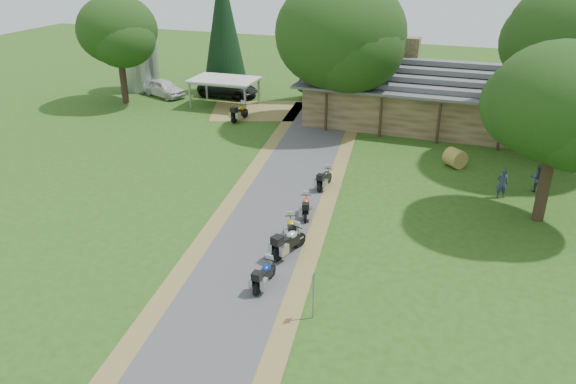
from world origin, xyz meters
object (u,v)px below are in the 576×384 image
(car_dark_suv, at_px, (228,84))
(motorcycle_row_e, at_px, (325,178))
(motorcycle_row_b, at_px, (289,240))
(hay_bale, at_px, (455,158))
(motorcycle_row_d, at_px, (306,206))
(lodge, at_px, (447,93))
(motorcycle_carport_a, at_px, (240,112))
(motorcycle_row_c, at_px, (291,228))
(carport, at_px, (225,93))
(motorcycle_row_a, at_px, (264,274))
(silo, at_px, (140,54))
(car_white_sedan, at_px, (164,86))

(car_dark_suv, bearing_deg, motorcycle_row_e, -138.61)
(motorcycle_row_b, relative_size, hay_bale, 1.78)
(motorcycle_row_d, relative_size, hay_bale, 1.49)
(lodge, height_order, motorcycle_carport_a, lodge)
(lodge, xyz_separation_m, motorcycle_row_c, (-4.92, -20.78, -1.84))
(carport, xyz_separation_m, motorcycle_row_a, (13.22, -23.88, -0.58))
(carport, bearing_deg, hay_bale, -23.15)
(motorcycle_row_b, xyz_separation_m, motorcycle_row_d, (-0.46, 3.86, -0.11))
(silo, xyz_separation_m, motorcycle_row_c, (22.77, -22.61, -2.64))
(lodge, distance_m, car_white_sedan, 24.52)
(silo, height_order, motorcycle_row_b, silo)
(car_white_sedan, distance_m, motorcycle_row_d, 26.77)
(car_white_sedan, relative_size, motorcycle_carport_a, 2.80)
(hay_bale, bearing_deg, car_dark_suv, 152.70)
(lodge, xyz_separation_m, motorcycle_row_e, (-5.17, -14.39, -1.85))
(motorcycle_row_d, distance_m, motorcycle_carport_a, 17.22)
(motorcycle_row_d, bearing_deg, motorcycle_row_b, 169.78)
(motorcycle_carport_a, bearing_deg, carport, 47.81)
(motorcycle_row_d, bearing_deg, silo, 31.44)
(motorcycle_row_b, distance_m, hay_bale, 14.81)
(motorcycle_row_d, relative_size, motorcycle_carport_a, 0.83)
(lodge, height_order, motorcycle_row_a, lodge)
(car_dark_suv, height_order, motorcycle_carport_a, car_dark_suv)
(silo, distance_m, motorcycle_row_b, 33.34)
(hay_bale, bearing_deg, motorcycle_row_c, -117.82)
(silo, xyz_separation_m, motorcycle_row_a, (23.04, -26.64, -2.65))
(lodge, distance_m, silo, 27.76)
(carport, height_order, hay_bale, carport)
(motorcycle_row_d, bearing_deg, car_dark_suv, 17.52)
(motorcycle_row_e, height_order, hay_bale, motorcycle_row_e)
(motorcycle_row_c, xyz_separation_m, motorcycle_row_d, (-0.13, 2.57, -0.02))
(motorcycle_row_a, distance_m, motorcycle_carport_a, 23.09)
(motorcycle_row_d, xyz_separation_m, motorcycle_carport_a, (-10.01, 14.01, 0.12))
(car_white_sedan, distance_m, car_dark_suv, 5.79)
(carport, height_order, motorcycle_row_d, carport)
(silo, relative_size, car_dark_suv, 1.11)
(carport, bearing_deg, silo, 162.72)
(carport, relative_size, motorcycle_row_c, 3.05)
(car_white_sedan, relative_size, motorcycle_row_b, 2.80)
(car_dark_suv, bearing_deg, motorcycle_row_b, -147.84)
(lodge, bearing_deg, motorcycle_row_a, -100.60)
(car_white_sedan, height_order, motorcycle_row_a, car_white_sedan)
(silo, xyz_separation_m, motorcycle_row_e, (22.52, -16.23, -2.65))
(silo, bearing_deg, hay_bale, -19.61)
(carport, height_order, motorcycle_row_b, carport)
(hay_bale, bearing_deg, motorcycle_row_d, -124.28)
(carport, distance_m, car_dark_suv, 3.12)
(motorcycle_row_b, distance_m, motorcycle_row_e, 7.70)
(car_white_sedan, bearing_deg, motorcycle_carport_a, -93.63)
(car_white_sedan, relative_size, motorcycle_row_c, 3.23)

